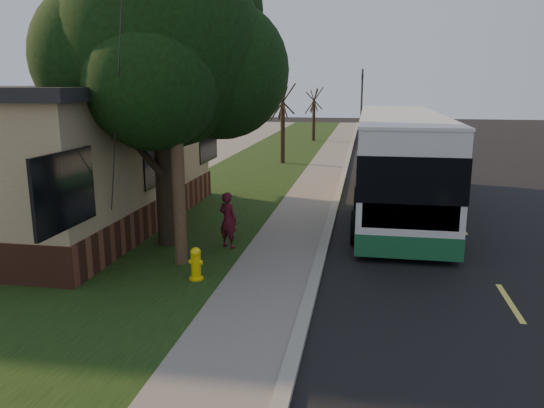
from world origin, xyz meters
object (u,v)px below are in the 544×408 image
Objects in this scene: leafy_tree at (163,50)px; bare_tree_near at (283,125)px; fire_hydrant at (196,264)px; transit_bus at (398,159)px; bare_tree_far at (314,115)px; utility_pole at (174,70)px; skateboarder at (228,220)px; traffic_signal at (362,98)px; dumpster at (158,177)px; distant_car at (376,132)px; skateboard_main at (178,235)px.

leafy_tree reaches higher than bare_tree_near.
transit_bus is (4.71, 8.05, 1.35)m from fire_hydrant.
fire_hydrant is at bearing -89.24° from bare_tree_far.
fire_hydrant is 0.06× the size of transit_bus.
utility_pole reaches higher than fire_hydrant.
fire_hydrant is 0.17× the size of bare_tree_near.
bare_tree_far is at bearing 89.40° from utility_pole.
bare_tree_far is at bearing -63.59° from skateboarder.
traffic_signal is 31.80m from skateboarder.
traffic_signal is at bearing -70.06° from skateboarder.
leafy_tree reaches higher than bare_tree_far.
traffic_signal is at bearing 72.96° from dumpster.
bare_tree_near is at bearing -60.96° from skateboarder.
transit_bus is 2.48× the size of distant_car.
bare_tree_near is at bearing -104.04° from traffic_signal.
leafy_tree is 31.76m from traffic_signal.
bare_tree_near is at bearing 67.80° from dumpster.
skateboard_main is (-0.84, 2.14, -4.51)m from utility_pole.
distant_car is (4.28, 29.59, 0.42)m from fire_hydrant.
leafy_tree is 10.39× the size of skateboard_main.
utility_pole reaches higher than bare_tree_near.
skateboard_main is at bearing -141.84° from transit_bus.
skateboarder is at bearing -55.15° from dumpster.
transit_bus is at bearing -104.01° from skateboarder.
bare_tree_near is at bearing 87.50° from skateboard_main.
bare_tree_near reaches higher than skateboarder.
utility_pole reaches higher than dumpster.
skateboarder is at bearing -86.33° from bare_tree_near.
dumpster is (-3.64, -8.91, -1.45)m from bare_tree_near.
skateboarder is 0.91× the size of dumpster.
distant_car reaches higher than skateboard_main.
skateboard_main is at bearing 87.57° from leafy_tree.
traffic_signal is (4.67, 31.35, -2.00)m from leafy_tree.
bare_tree_far reaches higher than skateboarder.
fire_hydrant is 0.08× the size of utility_pole.
leafy_tree is at bearing -98.47° from traffic_signal.
fire_hydrant is 3.51m from skateboard_main.
bare_tree_near reaches higher than skateboard_main.
leafy_tree is at bearing 17.94° from skateboarder.
dumpster is (-4.54, 9.09, 0.27)m from fire_hydrant.
skateboarder is (0.10, 2.43, 0.39)m from fire_hydrant.
dumpster reaches higher than fire_hydrant.
transit_bus reaches higher than dumpster.
leafy_tree is at bearing -92.50° from bare_tree_near.
traffic_signal reaches higher than bare_tree_near.
utility_pole reaches higher than skateboarder.
distant_car reaches higher than fire_hydrant.
transit_bus reaches higher than distant_car.
bare_tree_near is at bearing 92.86° from fire_hydrant.
utility_pole reaches higher than distant_car.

